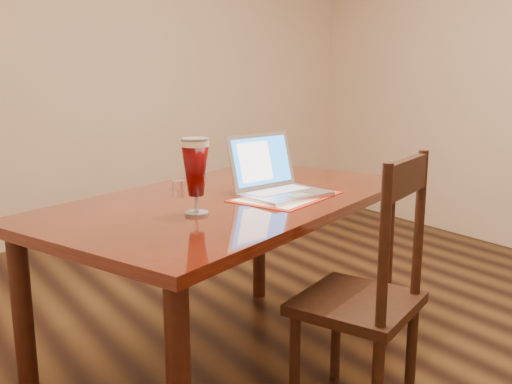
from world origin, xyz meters
TOP-DOWN VIEW (x-y plane):
  - ground at (0.00, 0.00)m, footprint 5.00×5.00m
  - dining_table at (-0.52, 0.04)m, footprint 1.97×1.51m
  - dining_chair at (-0.28, -0.54)m, footprint 0.57×0.56m

SIDE VIEW (x-z plane):
  - ground at x=0.00m, z-range 0.00..0.00m
  - dining_chair at x=-0.28m, z-range -0.03..1.02m
  - dining_table at x=-0.52m, z-range 0.17..1.28m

